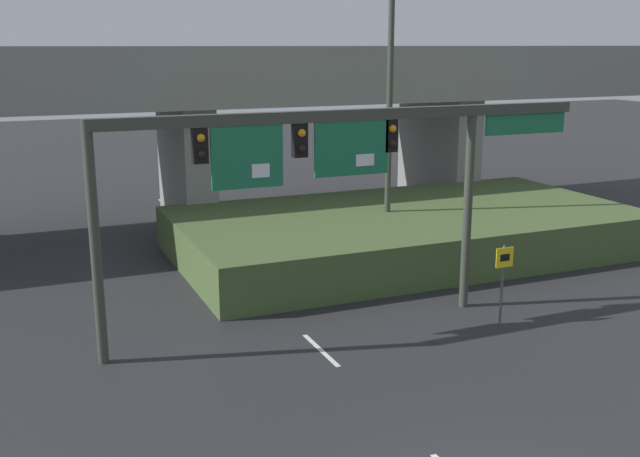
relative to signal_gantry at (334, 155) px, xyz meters
name	(u,v)px	position (x,y,z in m)	size (l,w,h in m)	color
lane_markings	(277,309)	(-1.04, 2.08, -5.18)	(0.14, 37.92, 0.01)	silver
signal_gantry	(334,155)	(0.00, 0.00, 0.00)	(14.99, 0.44, 6.44)	#383D33
speed_limit_sign	(503,274)	(4.72, -1.80, -3.58)	(0.60, 0.11, 2.46)	#4C4C4C
highway_light_pole_near	(390,79)	(5.40, 6.81, 1.74)	(0.70, 0.36, 13.10)	#383D33
overpass_bridge	(184,101)	(-1.04, 14.07, 0.58)	(46.91, 7.39, 8.16)	gray
grass_embankment	(405,231)	(6.14, 6.57, -4.35)	(18.30, 9.68, 1.68)	#42562D
parked_sedan_near_right	(502,240)	(9.23, 4.34, -4.51)	(4.80, 2.38, 1.47)	gray
parked_sedan_mid_right	(567,233)	(12.56, 4.43, -4.54)	(4.82, 2.82, 1.39)	silver
parked_sedan_far_right	(611,229)	(14.67, 4.14, -4.51)	(4.66, 2.65, 1.47)	black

